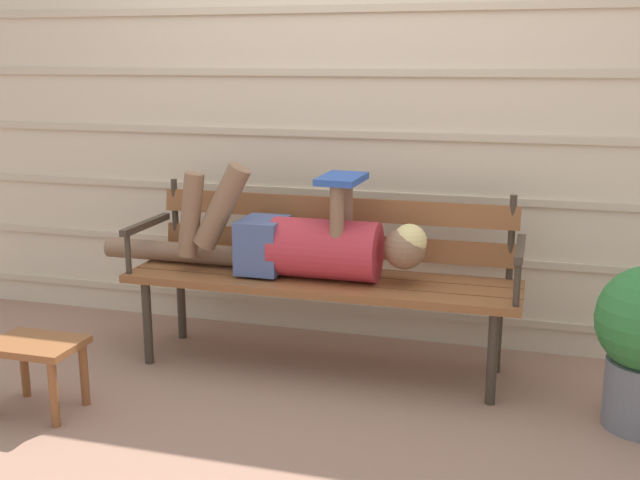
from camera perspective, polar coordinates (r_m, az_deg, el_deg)
The scene contains 5 objects.
ground_plane at distance 3.64m, azimuth -0.31°, elevation -9.84°, with size 12.00×12.00×0.00m, color #936B56.
house_siding at distance 3.93m, azimuth 2.10°, elevation 7.93°, with size 4.59×0.08×2.13m.
park_bench at distance 3.61m, azimuth 0.31°, elevation -1.94°, with size 1.84×0.48×0.84m.
reclining_person at distance 3.54m, azimuth -1.57°, elevation -0.16°, with size 1.63×0.28×0.54m.
footstool at distance 3.39m, azimuth -20.37°, elevation -8.12°, with size 0.37×0.27×0.31m.
Camera 1 is at (0.95, -3.21, 1.43)m, focal length 42.97 mm.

